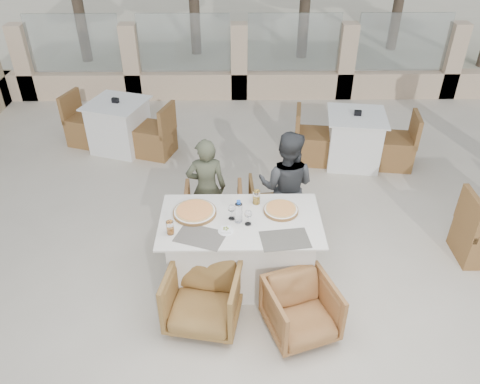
{
  "coord_description": "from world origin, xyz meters",
  "views": [
    {
      "loc": [
        -0.09,
        -3.77,
        3.59
      ],
      "look_at": [
        -0.04,
        0.18,
        0.9
      ],
      "focal_mm": 35.0,
      "sensor_mm": 36.0,
      "label": 1
    }
  ],
  "objects_px": {
    "armchair_far_right": "(273,201)",
    "olive_dish": "(226,230)",
    "wine_glass_centre": "(232,211)",
    "armchair_near_right": "(301,309)",
    "beer_glass_left": "(170,228)",
    "armchair_near_left": "(204,296)",
    "pizza_right": "(281,210)",
    "bg_table_a": "(119,126)",
    "diner_left": "(207,188)",
    "bg_table_b": "(354,139)",
    "dining_table": "(240,249)",
    "pizza_left": "(195,211)",
    "diner_right": "(286,186)",
    "armchair_far_left": "(214,214)",
    "beer_glass_right": "(256,197)",
    "wine_glass_near": "(248,217)",
    "water_bottle": "(239,211)"
  },
  "relations": [
    {
      "from": "dining_table",
      "to": "diner_left",
      "type": "height_order",
      "value": "diner_left"
    },
    {
      "from": "pizza_left",
      "to": "water_bottle",
      "type": "relative_size",
      "value": 1.75
    },
    {
      "from": "olive_dish",
      "to": "pizza_right",
      "type": "bearing_deg",
      "value": 29.48
    },
    {
      "from": "armchair_near_right",
      "to": "bg_table_a",
      "type": "relative_size",
      "value": 0.37
    },
    {
      "from": "pizza_left",
      "to": "diner_right",
      "type": "xyz_separation_m",
      "value": [
        0.98,
        0.63,
        -0.12
      ]
    },
    {
      "from": "beer_glass_left",
      "to": "beer_glass_right",
      "type": "bearing_deg",
      "value": 30.12
    },
    {
      "from": "armchair_far_right",
      "to": "olive_dish",
      "type": "bearing_deg",
      "value": 62.38
    },
    {
      "from": "armchair_far_right",
      "to": "armchair_near_right",
      "type": "distance_m",
      "value": 1.75
    },
    {
      "from": "armchair_far_right",
      "to": "bg_table_b",
      "type": "distance_m",
      "value": 1.88
    },
    {
      "from": "water_bottle",
      "to": "bg_table_b",
      "type": "distance_m",
      "value": 3.02
    },
    {
      "from": "armchair_far_right",
      "to": "diner_right",
      "type": "bearing_deg",
      "value": 107.66
    },
    {
      "from": "beer_glass_right",
      "to": "armchair_far_right",
      "type": "relative_size",
      "value": 0.26
    },
    {
      "from": "dining_table",
      "to": "wine_glass_near",
      "type": "distance_m",
      "value": 0.49
    },
    {
      "from": "dining_table",
      "to": "armchair_near_left",
      "type": "bearing_deg",
      "value": -121.82
    },
    {
      "from": "diner_left",
      "to": "bg_table_b",
      "type": "distance_m",
      "value": 2.64
    },
    {
      "from": "diner_left",
      "to": "diner_right",
      "type": "height_order",
      "value": "diner_right"
    },
    {
      "from": "dining_table",
      "to": "armchair_near_left",
      "type": "distance_m",
      "value": 0.67
    },
    {
      "from": "armchair_far_left",
      "to": "armchair_far_right",
      "type": "xyz_separation_m",
      "value": [
        0.72,
        0.31,
        -0.05
      ]
    },
    {
      "from": "olive_dish",
      "to": "bg_table_b",
      "type": "xyz_separation_m",
      "value": [
        1.83,
        2.59,
        -0.41
      ]
    },
    {
      "from": "armchair_near_right",
      "to": "beer_glass_right",
      "type": "bearing_deg",
      "value": 92.22
    },
    {
      "from": "armchair_far_right",
      "to": "armchair_near_right",
      "type": "relative_size",
      "value": 0.95
    },
    {
      "from": "beer_glass_left",
      "to": "diner_left",
      "type": "bearing_deg",
      "value": 73.67
    },
    {
      "from": "bg_table_b",
      "to": "beer_glass_right",
      "type": "bearing_deg",
      "value": -117.77
    },
    {
      "from": "bg_table_a",
      "to": "olive_dish",
      "type": "bearing_deg",
      "value": -42.65
    },
    {
      "from": "dining_table",
      "to": "bg_table_a",
      "type": "bearing_deg",
      "value": 122.28
    },
    {
      "from": "wine_glass_near",
      "to": "bg_table_a",
      "type": "relative_size",
      "value": 0.11
    },
    {
      "from": "pizza_left",
      "to": "dining_table",
      "type": "bearing_deg",
      "value": -13.62
    },
    {
      "from": "olive_dish",
      "to": "wine_glass_centre",
      "type": "bearing_deg",
      "value": 74.4
    },
    {
      "from": "beer_glass_left",
      "to": "beer_glass_right",
      "type": "relative_size",
      "value": 0.92
    },
    {
      "from": "dining_table",
      "to": "pizza_left",
      "type": "bearing_deg",
      "value": 166.38
    },
    {
      "from": "pizza_right",
      "to": "beer_glass_right",
      "type": "distance_m",
      "value": 0.29
    },
    {
      "from": "dining_table",
      "to": "armchair_far_left",
      "type": "relative_size",
      "value": 2.33
    },
    {
      "from": "armchair_near_left",
      "to": "diner_right",
      "type": "relative_size",
      "value": 0.51
    },
    {
      "from": "beer_glass_left",
      "to": "armchair_far_right",
      "type": "distance_m",
      "value": 1.74
    },
    {
      "from": "pizza_right",
      "to": "olive_dish",
      "type": "height_order",
      "value": "pizza_right"
    },
    {
      "from": "armchair_far_right",
      "to": "diner_left",
      "type": "relative_size",
      "value": 0.47
    },
    {
      "from": "beer_glass_left",
      "to": "armchair_near_left",
      "type": "height_order",
      "value": "beer_glass_left"
    },
    {
      "from": "wine_glass_near",
      "to": "diner_left",
      "type": "relative_size",
      "value": 0.15
    },
    {
      "from": "wine_glass_centre",
      "to": "diner_right",
      "type": "relative_size",
      "value": 0.14
    },
    {
      "from": "armchair_near_left",
      "to": "diner_right",
      "type": "distance_m",
      "value": 1.61
    },
    {
      "from": "olive_dish",
      "to": "bg_table_a",
      "type": "height_order",
      "value": "olive_dish"
    },
    {
      "from": "pizza_right",
      "to": "bg_table_a",
      "type": "xyz_separation_m",
      "value": [
        -2.24,
        2.76,
        -0.41
      ]
    },
    {
      "from": "wine_glass_centre",
      "to": "armchair_far_right",
      "type": "distance_m",
      "value": 1.27
    },
    {
      "from": "bg_table_a",
      "to": "armchair_near_right",
      "type": "bearing_deg",
      "value": -38.06
    },
    {
      "from": "olive_dish",
      "to": "diner_right",
      "type": "height_order",
      "value": "diner_right"
    },
    {
      "from": "pizza_left",
      "to": "pizza_right",
      "type": "xyz_separation_m",
      "value": [
        0.87,
        0.02,
        -0.01
      ]
    },
    {
      "from": "bg_table_a",
      "to": "bg_table_b",
      "type": "bearing_deg",
      "value": 10.67
    },
    {
      "from": "dining_table",
      "to": "pizza_right",
      "type": "relative_size",
      "value": 4.54
    },
    {
      "from": "armchair_near_left",
      "to": "armchair_near_right",
      "type": "xyz_separation_m",
      "value": [
        0.9,
        -0.15,
        -0.03
      ]
    },
    {
      "from": "beer_glass_right",
      "to": "olive_dish",
      "type": "xyz_separation_m",
      "value": [
        -0.31,
        -0.46,
        -0.05
      ]
    }
  ]
}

